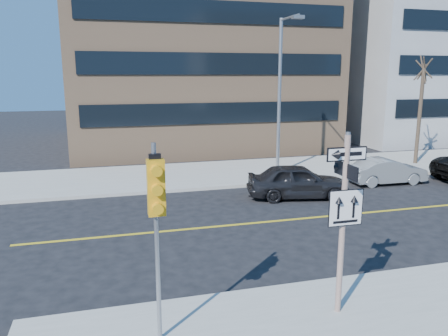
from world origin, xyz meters
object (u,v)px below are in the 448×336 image
object	(u,v)px
traffic_signal	(156,204)
parked_car_b	(387,171)
sign_pole	(344,214)
streetlight_a	(281,87)
street_tree_west	(424,72)
parked_car_a	(298,181)

from	to	relation	value
traffic_signal	parked_car_b	size ratio (longest dim) A/B	1.02
sign_pole	streetlight_a	xyz separation A→B (m)	(4.00, 13.27, 2.32)
sign_pole	traffic_signal	distance (m)	4.05
street_tree_west	traffic_signal	bearing A→B (deg)	-140.61
sign_pole	street_tree_west	bearing A→B (deg)	46.74
streetlight_a	street_tree_west	world-z (taller)	streetlight_a
parked_car_a	streetlight_a	distance (m)	5.75
traffic_signal	parked_car_a	bearing A→B (deg)	52.37
parked_car_a	street_tree_west	xyz separation A→B (m)	(9.78, 4.60, 4.77)
sign_pole	streetlight_a	size ratio (longest dim) A/B	0.51
sign_pole	parked_car_b	world-z (taller)	sign_pole
parked_car_a	streetlight_a	xyz separation A→B (m)	(0.78, 4.05, 4.00)
street_tree_west	parked_car_a	bearing A→B (deg)	-154.83
sign_pole	traffic_signal	bearing A→B (deg)	-177.89
sign_pole	traffic_signal	xyz separation A→B (m)	(-4.00, -0.15, 0.59)
parked_car_a	street_tree_west	bearing A→B (deg)	-53.10
parked_car_b	parked_car_a	bearing A→B (deg)	103.82
sign_pole	parked_car_a	bearing A→B (deg)	70.75
parked_car_a	street_tree_west	world-z (taller)	street_tree_west
street_tree_west	parked_car_b	bearing A→B (deg)	-142.31
traffic_signal	streetlight_a	xyz separation A→B (m)	(8.00, 13.42, 1.73)
streetlight_a	parked_car_b	bearing A→B (deg)	-32.10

